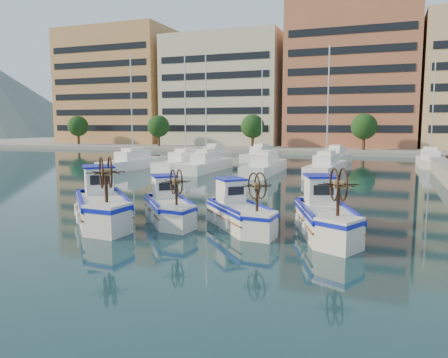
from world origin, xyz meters
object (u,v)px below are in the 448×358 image
fishing_boat_a (102,203)px  fishing_boat_d (325,215)px  fishing_boat_c (239,211)px  fishing_boat_b (169,206)px

fishing_boat_a → fishing_boat_d: 10.13m
fishing_boat_a → fishing_boat_c: bearing=-30.3°
fishing_boat_a → fishing_boat_b: size_ratio=1.21×
fishing_boat_b → fishing_boat_c: size_ratio=1.01×
fishing_boat_a → fishing_boat_c: (6.32, 1.24, -0.16)m
fishing_boat_c → fishing_boat_b: bearing=136.5°
fishing_boat_c → fishing_boat_d: size_ratio=0.84×
fishing_boat_b → fishing_boat_d: bearing=-39.2°
fishing_boat_b → fishing_boat_c: 3.57m
fishing_boat_c → fishing_boat_d: bearing=-40.1°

